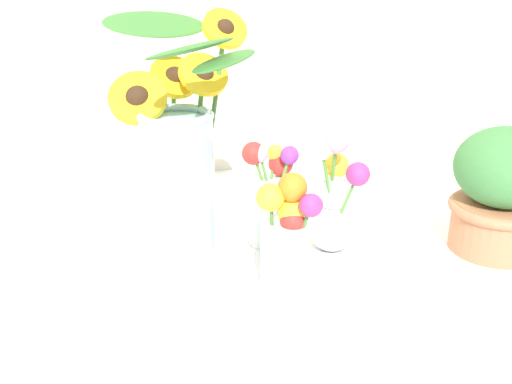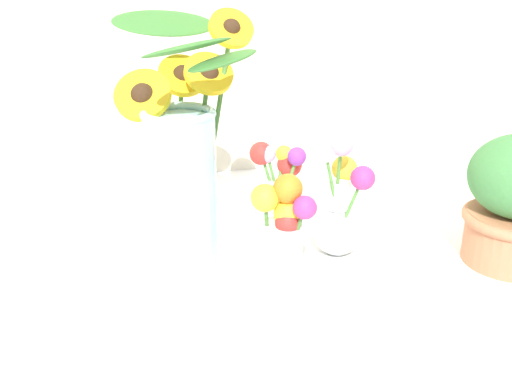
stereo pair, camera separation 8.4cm
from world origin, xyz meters
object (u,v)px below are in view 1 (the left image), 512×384
Objects in this scene: mason_jar_sunflowers at (180,168)px; vase_small_back at (272,199)px; serving_tray at (256,275)px; vase_small_center at (286,239)px; potted_plant at (502,190)px; vase_bulb_right at (334,207)px.

vase_small_back is (0.15, 0.04, -0.08)m from mason_jar_sunflowers.
serving_tray is at bearing -121.76° from vase_small_back.
potted_plant is (0.38, 0.04, 0.01)m from vase_small_center.
potted_plant reaches higher than vase_small_back.
potted_plant is (0.27, -0.05, 0.02)m from vase_bulb_right.
mason_jar_sunflowers reaches higher than vase_bulb_right.
mason_jar_sunflowers reaches higher than vase_small_back.
vase_bulb_right is 0.27m from potted_plant.
vase_bulb_right reaches higher than vase_small_center.
vase_small_back is at bearing 58.24° from serving_tray.
vase_small_center is 0.17m from vase_small_back.
mason_jar_sunflowers is at bearing -166.12° from vase_small_back.
vase_bulb_right is at bearing 168.42° from potted_plant.
vase_small_center is at bearing -46.68° from mason_jar_sunflowers.
vase_small_center is (0.02, -0.07, 0.09)m from serving_tray.
vase_bulb_right reaches higher than potted_plant.
vase_small_center is 1.06× the size of vase_small_back.
potted_plant is at bearing 6.65° from vase_small_center.
serving_tray is 2.23× the size of vase_bulb_right.
mason_jar_sunflowers is 2.26× the size of vase_small_back.
mason_jar_sunflowers is 0.18m from vase_small_back.
serving_tray is 0.16m from vase_bulb_right.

